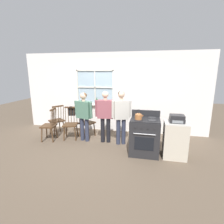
{
  "coord_description": "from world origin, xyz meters",
  "views": [
    {
      "loc": [
        1.26,
        -4.48,
        2.08
      ],
      "look_at": [
        0.29,
        0.03,
        1.0
      ],
      "focal_mm": 28.0,
      "sensor_mm": 36.0,
      "label": 1
    }
  ],
  "objects_px": {
    "chair_near_wall": "(49,126)",
    "stereo": "(177,119)",
    "person_elderly_left": "(84,112)",
    "side_counter": "(175,140)",
    "person_teen_center": "(105,112)",
    "chair_near_stove": "(57,121)",
    "potted_plant": "(97,102)",
    "stove": "(145,136)",
    "handbag": "(72,111)",
    "kettle": "(138,116)",
    "chair_by_window": "(71,124)",
    "chair_center_cluster": "(87,123)",
    "person_adult_right": "(121,113)"
  },
  "relations": [
    {
      "from": "chair_near_wall",
      "to": "handbag",
      "type": "bearing_deg",
      "value": 124.72
    },
    {
      "from": "chair_center_cluster",
      "to": "kettle",
      "type": "xyz_separation_m",
      "value": [
        1.71,
        -0.98,
        0.57
      ]
    },
    {
      "from": "chair_near_stove",
      "to": "potted_plant",
      "type": "xyz_separation_m",
      "value": [
        1.2,
        0.67,
        0.57
      ]
    },
    {
      "from": "chair_near_wall",
      "to": "stereo",
      "type": "bearing_deg",
      "value": 75.66
    },
    {
      "from": "kettle",
      "to": "potted_plant",
      "type": "xyz_separation_m",
      "value": [
        -1.56,
        1.66,
        0.01
      ]
    },
    {
      "from": "person_elderly_left",
      "to": "side_counter",
      "type": "bearing_deg",
      "value": 3.88
    },
    {
      "from": "stove",
      "to": "handbag",
      "type": "relative_size",
      "value": 3.53
    },
    {
      "from": "person_teen_center",
      "to": "handbag",
      "type": "distance_m",
      "value": 1.23
    },
    {
      "from": "stereo",
      "to": "chair_center_cluster",
      "type": "bearing_deg",
      "value": 160.81
    },
    {
      "from": "potted_plant",
      "to": "stereo",
      "type": "xyz_separation_m",
      "value": [
        2.46,
        -1.59,
        -0.04
      ]
    },
    {
      "from": "chair_near_wall",
      "to": "side_counter",
      "type": "height_order",
      "value": "chair_near_wall"
    },
    {
      "from": "person_adult_right",
      "to": "potted_plant",
      "type": "height_order",
      "value": "person_adult_right"
    },
    {
      "from": "person_teen_center",
      "to": "person_elderly_left",
      "type": "bearing_deg",
      "value": 175.36
    },
    {
      "from": "person_elderly_left",
      "to": "handbag",
      "type": "xyz_separation_m",
      "value": [
        -0.54,
        0.3,
        -0.06
      ]
    },
    {
      "from": "person_elderly_left",
      "to": "person_teen_center",
      "type": "distance_m",
      "value": 0.65
    },
    {
      "from": "chair_by_window",
      "to": "kettle",
      "type": "relative_size",
      "value": 4.04
    },
    {
      "from": "handbag",
      "to": "chair_near_wall",
      "type": "bearing_deg",
      "value": -136.7
    },
    {
      "from": "chair_by_window",
      "to": "chair_near_wall",
      "type": "relative_size",
      "value": 1.0
    },
    {
      "from": "chair_by_window",
      "to": "chair_near_wall",
      "type": "bearing_deg",
      "value": -168.36
    },
    {
      "from": "chair_near_stove",
      "to": "stove",
      "type": "bearing_deg",
      "value": 109.19
    },
    {
      "from": "chair_near_stove",
      "to": "chair_near_wall",
      "type": "bearing_deg",
      "value": 41.42
    },
    {
      "from": "chair_near_wall",
      "to": "kettle",
      "type": "relative_size",
      "value": 4.04
    },
    {
      "from": "stove",
      "to": "kettle",
      "type": "bearing_deg",
      "value": -141.26
    },
    {
      "from": "person_elderly_left",
      "to": "potted_plant",
      "type": "height_order",
      "value": "person_elderly_left"
    },
    {
      "from": "chair_near_stove",
      "to": "side_counter",
      "type": "xyz_separation_m",
      "value": [
        3.66,
        -0.89,
        -0.01
      ]
    },
    {
      "from": "person_teen_center",
      "to": "potted_plant",
      "type": "distance_m",
      "value": 1.17
    },
    {
      "from": "person_adult_right",
      "to": "kettle",
      "type": "bearing_deg",
      "value": -68.99
    },
    {
      "from": "chair_center_cluster",
      "to": "handbag",
      "type": "bearing_deg",
      "value": 119.33
    },
    {
      "from": "chair_near_wall",
      "to": "person_adult_right",
      "type": "distance_m",
      "value": 2.24
    },
    {
      "from": "person_elderly_left",
      "to": "handbag",
      "type": "height_order",
      "value": "person_elderly_left"
    },
    {
      "from": "handbag",
      "to": "side_counter",
      "type": "xyz_separation_m",
      "value": [
        3.08,
        -0.83,
        -0.38
      ]
    },
    {
      "from": "chair_center_cluster",
      "to": "person_elderly_left",
      "type": "distance_m",
      "value": 0.56
    },
    {
      "from": "person_elderly_left",
      "to": "potted_plant",
      "type": "xyz_separation_m",
      "value": [
        0.08,
        1.04,
        0.14
      ]
    },
    {
      "from": "chair_near_wall",
      "to": "handbag",
      "type": "height_order",
      "value": "same"
    },
    {
      "from": "person_adult_right",
      "to": "handbag",
      "type": "relative_size",
      "value": 5.03
    },
    {
      "from": "side_counter",
      "to": "potted_plant",
      "type": "bearing_deg",
      "value": 147.45
    },
    {
      "from": "chair_center_cluster",
      "to": "potted_plant",
      "type": "height_order",
      "value": "potted_plant"
    },
    {
      "from": "chair_by_window",
      "to": "person_adult_right",
      "type": "bearing_deg",
      "value": -16.1
    },
    {
      "from": "person_elderly_left",
      "to": "kettle",
      "type": "relative_size",
      "value": 5.96
    },
    {
      "from": "chair_by_window",
      "to": "chair_center_cluster",
      "type": "xyz_separation_m",
      "value": [
        0.42,
        0.28,
        0.0
      ]
    },
    {
      "from": "chair_center_cluster",
      "to": "person_teen_center",
      "type": "relative_size",
      "value": 0.66
    },
    {
      "from": "chair_near_wall",
      "to": "person_adult_right",
      "type": "bearing_deg",
      "value": 85.89
    },
    {
      "from": "chair_by_window",
      "to": "potted_plant",
      "type": "height_order",
      "value": "potted_plant"
    },
    {
      "from": "chair_by_window",
      "to": "stove",
      "type": "height_order",
      "value": "stove"
    },
    {
      "from": "chair_near_stove",
      "to": "stereo",
      "type": "relative_size",
      "value": 2.93
    },
    {
      "from": "chair_by_window",
      "to": "side_counter",
      "type": "xyz_separation_m",
      "value": [
        3.03,
        -0.6,
        -0.01
      ]
    },
    {
      "from": "kettle",
      "to": "potted_plant",
      "type": "distance_m",
      "value": 2.28
    },
    {
      "from": "chair_near_wall",
      "to": "stereo",
      "type": "height_order",
      "value": "stereo"
    },
    {
      "from": "person_teen_center",
      "to": "potted_plant",
      "type": "relative_size",
      "value": 5.35
    },
    {
      "from": "stove",
      "to": "stereo",
      "type": "relative_size",
      "value": 3.19
    }
  ]
}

